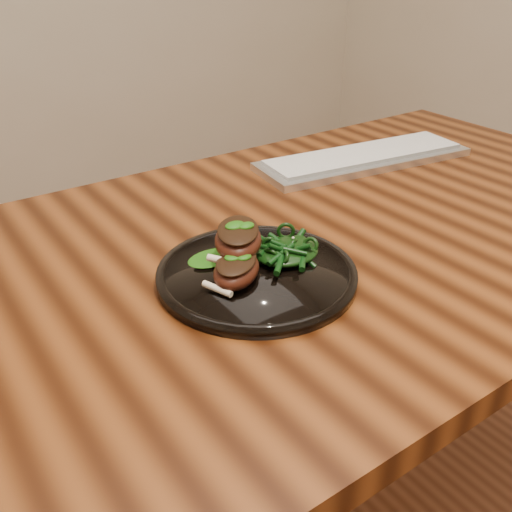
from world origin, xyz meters
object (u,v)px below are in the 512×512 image
at_px(desk, 277,286).
at_px(greens_heap, 286,247).
at_px(lamb_chop_front, 236,268).
at_px(plate, 257,274).
at_px(keyboard, 364,158).

distance_m(desk, greens_heap, 0.14).
distance_m(lamb_chop_front, greens_heap, 0.10).
relative_size(desk, lamb_chop_front, 14.99).
bearing_deg(desk, greens_heap, -118.67).
height_order(plate, keyboard, keyboard).
xyz_separation_m(desk, greens_heap, (-0.04, -0.07, 0.11)).
distance_m(lamb_chop_front, keyboard, 0.57).
xyz_separation_m(desk, keyboard, (0.36, 0.18, 0.09)).
height_order(desk, greens_heap, greens_heap).
xyz_separation_m(plate, keyboard, (0.46, 0.26, 0.00)).
bearing_deg(desk, plate, -141.35).
bearing_deg(greens_heap, desk, 61.33).
bearing_deg(keyboard, desk, -153.17).
relative_size(greens_heap, keyboard, 0.20).
xyz_separation_m(greens_heap, keyboard, (0.40, 0.25, -0.02)).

